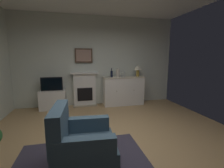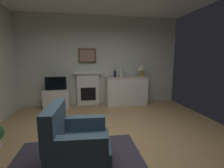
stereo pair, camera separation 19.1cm
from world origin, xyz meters
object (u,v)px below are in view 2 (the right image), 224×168
at_px(sideboard_cabinet, 127,91).
at_px(wine_glass_center, 128,73).
at_px(tv_set, 56,83).
at_px(wine_bottle, 115,74).
at_px(wine_glass_left, 125,73).
at_px(framed_picture, 87,56).
at_px(tv_cabinet, 57,99).
at_px(armchair, 76,143).
at_px(fireplace_unit, 88,89).
at_px(vase_decorative, 121,73).
at_px(table_lamp, 142,68).

bearing_deg(sideboard_cabinet, wine_glass_center, 25.60).
height_order(sideboard_cabinet, tv_set, tv_set).
xyz_separation_m(wine_bottle, tv_set, (-1.84, -0.02, -0.26)).
bearing_deg(wine_glass_left, wine_glass_center, 26.28).
distance_m(framed_picture, wine_bottle, 1.06).
distance_m(sideboard_cabinet, tv_cabinet, 2.24).
bearing_deg(tv_cabinet, armchair, -75.85).
relative_size(sideboard_cabinet, wine_glass_center, 8.16).
height_order(wine_glass_center, armchair, wine_glass_center).
xyz_separation_m(wine_glass_center, armchair, (-1.54, -2.93, -0.67)).
xyz_separation_m(fireplace_unit, wine_glass_center, (1.30, -0.16, 0.51)).
height_order(vase_decorative, tv_set, vase_decorative).
relative_size(wine_glass_center, vase_decorative, 0.59).
relative_size(wine_glass_left, tv_cabinet, 0.22).
bearing_deg(framed_picture, wine_bottle, -13.48).
height_order(vase_decorative, tv_cabinet, vase_decorative).
height_order(wine_glass_center, tv_set, wine_glass_center).
bearing_deg(fireplace_unit, wine_bottle, -10.61).
relative_size(framed_picture, wine_bottle, 1.90).
distance_m(fireplace_unit, tv_cabinet, 1.02).
bearing_deg(vase_decorative, wine_glass_center, 16.41).
xyz_separation_m(fireplace_unit, tv_cabinet, (-0.97, -0.16, -0.26)).
xyz_separation_m(tv_cabinet, armchair, (0.74, -2.92, 0.09)).
bearing_deg(armchair, tv_cabinet, 104.15).
height_order(fireplace_unit, vase_decorative, vase_decorative).
distance_m(fireplace_unit, sideboard_cabinet, 1.27).
relative_size(framed_picture, armchair, 0.60).
xyz_separation_m(wine_bottle, wine_glass_center, (0.44, 0.01, 0.01)).
height_order(table_lamp, armchair, table_lamp).
bearing_deg(fireplace_unit, table_lamp, -5.76).
xyz_separation_m(wine_bottle, tv_cabinet, (-1.84, -0.00, -0.75)).
relative_size(framed_picture, sideboard_cabinet, 0.41).
bearing_deg(fireplace_unit, armchair, -94.42).
xyz_separation_m(sideboard_cabinet, table_lamp, (0.50, 0.00, 0.75)).
bearing_deg(fireplace_unit, wine_glass_center, -6.83).
bearing_deg(sideboard_cabinet, vase_decorative, -165.79).
relative_size(wine_bottle, armchair, 0.32).
bearing_deg(framed_picture, fireplace_unit, -90.00).
distance_m(wine_glass_left, armchair, 3.28).
bearing_deg(tv_cabinet, table_lamp, -0.31).
distance_m(framed_picture, table_lamp, 1.82).
height_order(wine_glass_left, vase_decorative, vase_decorative).
height_order(wine_glass_center, tv_cabinet, wine_glass_center).
distance_m(fireplace_unit, wine_bottle, 1.01).
height_order(tv_cabinet, armchair, armchair).
bearing_deg(tv_set, table_lamp, 0.17).
xyz_separation_m(fireplace_unit, table_lamp, (1.76, -0.18, 0.67)).
xyz_separation_m(wine_glass_left, tv_set, (-2.17, 0.02, -0.27)).
distance_m(tv_cabinet, tv_set, 0.49).
distance_m(framed_picture, tv_set, 1.31).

